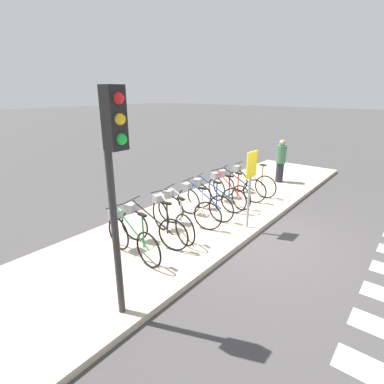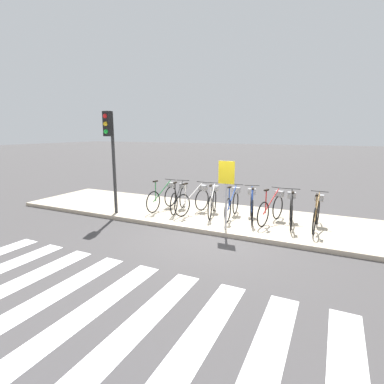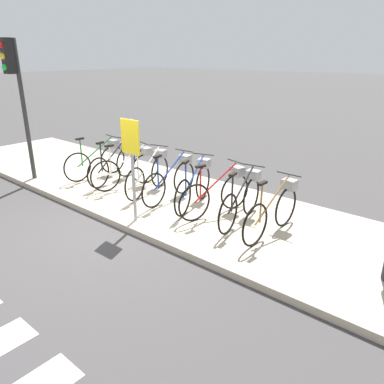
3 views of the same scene
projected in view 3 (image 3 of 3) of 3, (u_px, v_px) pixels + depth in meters
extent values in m
plane|color=#423F3F|center=(115.00, 227.00, 6.95)|extent=(120.00, 120.00, 0.00)
cube|color=#B7A88E|center=(173.00, 200.00, 8.05)|extent=(15.12, 3.15, 0.12)
torus|color=black|center=(77.00, 167.00, 8.91)|extent=(0.10, 0.72, 0.72)
torus|color=black|center=(113.00, 159.00, 9.56)|extent=(0.10, 0.72, 0.72)
cylinder|color=#267238|center=(95.00, 152.00, 9.14)|extent=(0.12, 1.01, 0.61)
cylinder|color=#267238|center=(81.00, 153.00, 8.89)|extent=(0.03, 0.03, 0.65)
cube|color=black|center=(80.00, 139.00, 8.77)|extent=(0.09, 0.21, 0.04)
cylinder|color=#262626|center=(111.00, 136.00, 9.35)|extent=(0.46, 0.07, 0.02)
cube|color=gray|center=(113.00, 143.00, 9.45)|extent=(0.26, 0.22, 0.18)
torus|color=black|center=(98.00, 173.00, 8.50)|extent=(0.17, 0.71, 0.72)
torus|color=black|center=(126.00, 162.00, 9.31)|extent=(0.17, 0.71, 0.72)
cylinder|color=black|center=(112.00, 156.00, 8.80)|extent=(0.22, 0.99, 0.61)
cylinder|color=black|center=(101.00, 158.00, 8.49)|extent=(0.04, 0.04, 0.65)
cube|color=black|center=(100.00, 143.00, 8.37)|extent=(0.11, 0.21, 0.04)
cylinder|color=#262626|center=(124.00, 138.00, 9.09)|extent=(0.46, 0.11, 0.02)
cube|color=gray|center=(126.00, 146.00, 9.20)|extent=(0.27, 0.24, 0.18)
torus|color=black|center=(106.00, 176.00, 8.27)|extent=(0.22, 0.70, 0.72)
torus|color=black|center=(145.00, 169.00, 8.80)|extent=(0.22, 0.70, 0.72)
cylinder|color=silver|center=(125.00, 160.00, 8.44)|extent=(0.29, 0.98, 0.61)
cylinder|color=silver|center=(110.00, 161.00, 8.23)|extent=(0.04, 0.04, 0.65)
cube|color=black|center=(109.00, 146.00, 8.11)|extent=(0.12, 0.21, 0.04)
cylinder|color=#262626|center=(144.00, 143.00, 8.59)|extent=(0.45, 0.14, 0.02)
cube|color=gray|center=(146.00, 151.00, 8.69)|extent=(0.28, 0.25, 0.18)
torus|color=black|center=(135.00, 184.00, 7.76)|extent=(0.20, 0.71, 0.72)
torus|color=black|center=(160.00, 172.00, 8.59)|extent=(0.20, 0.71, 0.72)
cylinder|color=silver|center=(147.00, 165.00, 8.07)|extent=(0.27, 0.99, 0.61)
cylinder|color=silver|center=(138.00, 168.00, 7.76)|extent=(0.04, 0.04, 0.65)
cube|color=black|center=(137.00, 151.00, 7.64)|extent=(0.12, 0.21, 0.04)
cylinder|color=#262626|center=(159.00, 146.00, 8.38)|extent=(0.45, 0.13, 0.02)
cube|color=gray|center=(160.00, 154.00, 8.49)|extent=(0.28, 0.25, 0.18)
torus|color=black|center=(154.00, 190.00, 7.41)|extent=(0.09, 0.72, 0.72)
torus|color=black|center=(184.00, 178.00, 8.16)|extent=(0.09, 0.72, 0.72)
cylinder|color=navy|center=(169.00, 170.00, 7.69)|extent=(0.11, 1.01, 0.61)
cylinder|color=navy|center=(158.00, 173.00, 7.40)|extent=(0.03, 0.03, 0.65)
cube|color=black|center=(157.00, 156.00, 7.28)|extent=(0.08, 0.20, 0.04)
cylinder|color=#262626|center=(184.00, 151.00, 7.95)|extent=(0.46, 0.06, 0.02)
cube|color=gray|center=(185.00, 159.00, 8.06)|extent=(0.25, 0.22, 0.18)
torus|color=black|center=(183.00, 198.00, 7.03)|extent=(0.23, 0.70, 0.72)
torus|color=black|center=(203.00, 182.00, 7.87)|extent=(0.23, 0.70, 0.72)
cylinder|color=navy|center=(193.00, 176.00, 7.35)|extent=(0.31, 0.98, 0.61)
cylinder|color=navy|center=(186.00, 180.00, 7.03)|extent=(0.04, 0.04, 0.65)
cube|color=black|center=(186.00, 162.00, 6.91)|extent=(0.12, 0.21, 0.04)
cylinder|color=#262626|center=(203.00, 154.00, 7.66)|extent=(0.45, 0.15, 0.02)
cube|color=gray|center=(204.00, 163.00, 7.77)|extent=(0.29, 0.26, 0.18)
torus|color=black|center=(194.00, 203.00, 6.80)|extent=(0.20, 0.71, 0.72)
torus|color=black|center=(235.00, 192.00, 7.35)|extent=(0.20, 0.71, 0.72)
cylinder|color=red|center=(216.00, 182.00, 6.98)|extent=(0.26, 0.99, 0.61)
cylinder|color=red|center=(200.00, 185.00, 6.76)|extent=(0.04, 0.04, 0.65)
cube|color=black|center=(201.00, 166.00, 6.64)|extent=(0.11, 0.21, 0.04)
cylinder|color=#262626|center=(236.00, 162.00, 7.14)|extent=(0.45, 0.13, 0.02)
cube|color=gray|center=(237.00, 171.00, 7.24)|extent=(0.28, 0.25, 0.18)
torus|color=black|center=(228.00, 214.00, 6.33)|extent=(0.14, 0.72, 0.72)
torus|color=black|center=(251.00, 196.00, 7.12)|extent=(0.14, 0.72, 0.72)
cylinder|color=black|center=(241.00, 189.00, 6.62)|extent=(0.18, 1.00, 0.61)
cylinder|color=black|center=(232.00, 194.00, 6.32)|extent=(0.04, 0.04, 0.65)
cube|color=black|center=(233.00, 174.00, 6.20)|extent=(0.10, 0.21, 0.04)
cylinder|color=#262626|center=(253.00, 165.00, 6.90)|extent=(0.46, 0.09, 0.02)
cube|color=gray|center=(253.00, 175.00, 7.01)|extent=(0.27, 0.23, 0.18)
torus|color=black|center=(255.00, 225.00, 5.92)|extent=(0.06, 0.72, 0.72)
torus|color=black|center=(286.00, 207.00, 6.61)|extent=(0.06, 0.72, 0.72)
cylinder|color=olive|center=(273.00, 199.00, 6.17)|extent=(0.06, 1.01, 0.61)
cylinder|color=olive|center=(261.00, 204.00, 5.90)|extent=(0.03, 0.03, 0.65)
cube|color=black|center=(262.00, 183.00, 5.78)|extent=(0.08, 0.20, 0.04)
cylinder|color=#262626|center=(289.00, 174.00, 6.40)|extent=(0.46, 0.04, 0.02)
cube|color=gray|center=(289.00, 185.00, 6.51)|extent=(0.25, 0.21, 0.18)
cylinder|color=#2D2D2D|center=(25.00, 112.00, 8.74)|extent=(0.10, 0.10, 3.23)
cube|color=black|center=(8.00, 56.00, 8.18)|extent=(0.24, 0.20, 0.75)
sphere|color=red|center=(1.00, 45.00, 8.03)|extent=(0.14, 0.14, 0.14)
sphere|color=gold|center=(3.00, 56.00, 8.11)|extent=(0.14, 0.14, 0.14)
sphere|color=green|center=(5.00, 67.00, 8.19)|extent=(0.14, 0.14, 0.14)
cylinder|color=#99999E|center=(133.00, 172.00, 6.64)|extent=(0.06, 0.06, 1.87)
cube|color=yellow|center=(130.00, 137.00, 6.41)|extent=(0.44, 0.03, 0.60)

